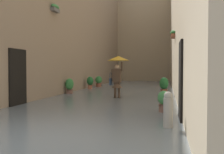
{
  "coord_description": "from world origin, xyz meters",
  "views": [
    {
      "loc": [
        -2.55,
        4.7,
        1.45
      ],
      "look_at": [
        -0.11,
        -6.75,
        1.08
      ],
      "focal_mm": 41.17,
      "sensor_mm": 36.0,
      "label": 1
    }
  ],
  "objects": [
    {
      "name": "mooring_bollard",
      "position": [
        -2.59,
        -1.35,
        0.46
      ],
      "size": [
        0.22,
        0.22,
        0.93
      ],
      "color": "gray",
      "rests_on": "ground_plane"
    },
    {
      "name": "potted_plant_mid_left",
      "position": [
        -2.42,
        -15.83,
        0.4
      ],
      "size": [
        0.45,
        0.45,
        0.74
      ],
      "color": "#66605B",
      "rests_on": "ground_plane"
    },
    {
      "name": "building_facade_left",
      "position": [
        -3.85,
        -12.06,
        5.27
      ],
      "size": [
        2.04,
        28.13,
        10.54
      ],
      "color": "beige",
      "rests_on": "ground_plane"
    },
    {
      "name": "potted_plant_far_left",
      "position": [
        -2.42,
        -8.82,
        0.56
      ],
      "size": [
        0.46,
        0.46,
        1.01
      ],
      "color": "brown",
      "rests_on": "ground_plane"
    },
    {
      "name": "building_facade_far",
      "position": [
        0.0,
        -25.03,
        5.48
      ],
      "size": [
        9.51,
        1.8,
        10.96
      ],
      "primitive_type": "cube",
      "color": "tan",
      "rests_on": "ground_plane"
    },
    {
      "name": "potted_plant_near_right",
      "position": [
        2.56,
        -12.08,
        0.54
      ],
      "size": [
        0.45,
        0.45,
        0.92
      ],
      "color": "#9E563D",
      "rests_on": "ground_plane"
    },
    {
      "name": "ground_plane",
      "position": [
        0.0,
        -12.06,
        0.0
      ],
      "size": [
        60.32,
        60.32,
        0.0
      ],
      "primitive_type": "plane",
      "color": "slate"
    },
    {
      "name": "potted_plant_mid_right",
      "position": [
        2.49,
        -14.08,
        0.49
      ],
      "size": [
        0.51,
        0.51,
        0.9
      ],
      "color": "brown",
      "rests_on": "ground_plane"
    },
    {
      "name": "building_facade_right",
      "position": [
        3.85,
        -12.06,
        4.95
      ],
      "size": [
        2.04,
        28.13,
        9.91
      ],
      "color": "gray",
      "rests_on": "ground_plane"
    },
    {
      "name": "potted_plant_far_right",
      "position": [
        2.69,
        -8.64,
        0.51
      ],
      "size": [
        0.46,
        0.46,
        0.93
      ],
      "color": "brown",
      "rests_on": "ground_plane"
    },
    {
      "name": "potted_plant_near_left",
      "position": [
        -2.46,
        -3.52,
        0.42
      ],
      "size": [
        0.37,
        0.37,
        0.76
      ],
      "color": "brown",
      "rests_on": "ground_plane"
    },
    {
      "name": "person_wading",
      "position": [
        -0.3,
        -7.11,
        1.5
      ],
      "size": [
        1.04,
        1.04,
        2.13
      ],
      "color": "black",
      "rests_on": "ground_plane"
    },
    {
      "name": "flood_water",
      "position": [
        0.0,
        -12.06,
        0.05
      ],
      "size": [
        6.71,
        30.13,
        0.09
      ],
      "primitive_type": "cube",
      "color": "slate",
      "rests_on": "ground_plane"
    }
  ]
}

